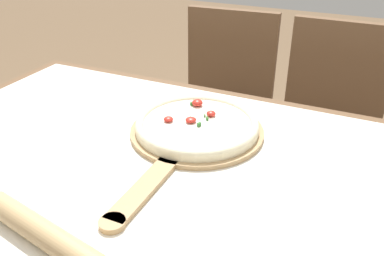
{
  "coord_description": "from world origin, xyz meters",
  "views": [
    {
      "loc": [
        0.34,
        -0.68,
        1.26
      ],
      "look_at": [
        -0.02,
        0.11,
        0.78
      ],
      "focal_mm": 38.0,
      "sensor_mm": 36.0,
      "label": 1
    }
  ],
  "objects": [
    {
      "name": "chair_right",
      "position": [
        0.24,
        0.81,
        0.51
      ],
      "size": [
        0.41,
        0.41,
        0.89
      ],
      "rotation": [
        0.0,
        0.0,
        -0.01
      ],
      "color": "brown",
      "rests_on": "ground_plane"
    },
    {
      "name": "rolling_pin",
      "position": [
        -0.08,
        -0.32,
        0.77
      ],
      "size": [
        0.41,
        0.1,
        0.04
      ],
      "rotation": [
        0.0,
        0.0,
        -0.19
      ],
      "color": "tan",
      "rests_on": "towel_cloth"
    },
    {
      "name": "pizza_peel",
      "position": [
        -0.02,
        0.11,
        0.76
      ],
      "size": [
        0.34,
        0.56,
        0.01
      ],
      "color": "tan",
      "rests_on": "towel_cloth"
    },
    {
      "name": "pizza",
      "position": [
        -0.02,
        0.14,
        0.77
      ],
      "size": [
        0.31,
        0.31,
        0.04
      ],
      "color": "beige",
      "rests_on": "pizza_peel"
    },
    {
      "name": "towel_cloth",
      "position": [
        0.0,
        0.0,
        0.75
      ],
      "size": [
        1.39,
        0.79,
        0.0
      ],
      "color": "white",
      "rests_on": "dining_table"
    },
    {
      "name": "chair_left",
      "position": [
        -0.19,
        0.81,
        0.51
      ],
      "size": [
        0.43,
        0.43,
        0.89
      ],
      "rotation": [
        0.0,
        0.0,
        0.07
      ],
      "color": "brown",
      "rests_on": "ground_plane"
    },
    {
      "name": "dining_table",
      "position": [
        0.0,
        0.0,
        0.64
      ],
      "size": [
        1.47,
        0.87,
        0.74
      ],
      "color": "brown",
      "rests_on": "ground_plane"
    }
  ]
}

